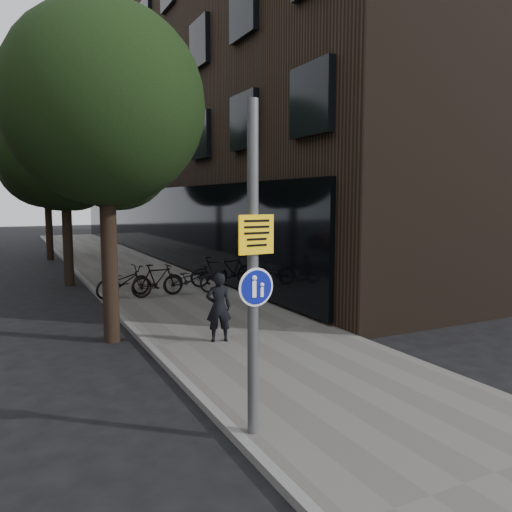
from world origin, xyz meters
TOP-DOWN VIEW (x-y plane):
  - ground at (0.00, 0.00)m, footprint 120.00×120.00m
  - sidewalk at (0.25, 10.00)m, footprint 4.50×60.00m
  - curb_edge at (-2.00, 10.00)m, footprint 0.15×60.00m
  - building_right_dark_brick at (8.50, 22.00)m, footprint 12.00×40.00m
  - street_tree_near at (-2.53, 4.64)m, footprint 4.40×4.40m
  - street_tree_mid at (-2.53, 13.14)m, footprint 5.00×5.00m
  - street_tree_far at (-2.53, 22.14)m, footprint 5.00×5.00m
  - signpost at (-1.80, -1.19)m, footprint 0.51×0.15m
  - pedestrian at (-0.55, 3.05)m, footprint 0.63×0.49m
  - parked_bike_facade_near at (0.76, 8.69)m, footprint 1.92×0.95m
  - parked_bike_facade_far at (2.00, 9.60)m, footprint 1.87×0.69m
  - parked_bike_curb_near at (-1.38, 9.06)m, footprint 2.02×1.22m
  - parked_bike_curb_far at (-0.36, 8.71)m, footprint 1.81×0.68m

SIDE VIEW (x-z plane):
  - ground at x=0.00m, z-range 0.00..0.00m
  - sidewalk at x=0.25m, z-range 0.00..0.12m
  - curb_edge at x=-2.00m, z-range 0.00..0.13m
  - parked_bike_facade_near at x=0.76m, z-range 0.12..1.09m
  - parked_bike_curb_near at x=-1.38m, z-range 0.12..1.12m
  - parked_bike_curb_far at x=-0.36m, z-range 0.12..1.18m
  - parked_bike_facade_far at x=2.00m, z-range 0.12..1.22m
  - pedestrian at x=-0.55m, z-range 0.12..1.65m
  - signpost at x=-1.80m, z-range 0.14..4.52m
  - street_tree_near at x=-2.53m, z-range 1.36..8.86m
  - street_tree_mid at x=-2.53m, z-range 1.21..9.01m
  - street_tree_far at x=-2.53m, z-range 1.21..9.01m
  - building_right_dark_brick at x=8.50m, z-range 0.00..18.00m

